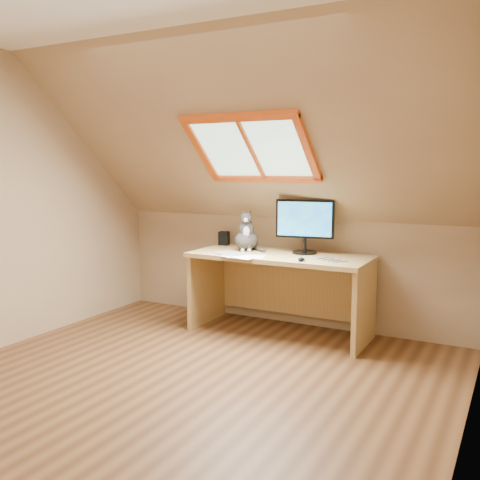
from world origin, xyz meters
The scene contains 10 objects.
ground centered at (0.00, 0.00, 0.00)m, with size 3.50×3.50×0.00m, color brown.
room_shell centered at (0.00, -0.09, 1.43)m, with size 3.52×3.52×2.41m.
desk centered at (0.11, 1.45, 0.50)m, with size 1.58×0.69×0.72m.
monitor centered at (0.29, 1.50, 0.99)m, with size 0.51×0.22×0.47m.
cat centered at (-0.25, 1.43, 0.86)m, with size 0.29×0.31×0.39m.
desk_speaker centered at (-0.60, 1.63, 0.78)m, with size 0.09×0.09×0.13m, color black.
graphics_tablet centered at (-0.27, 1.16, 0.72)m, with size 0.25×0.18×0.01m, color #B2B2B7.
mouse centered at (0.41, 1.13, 0.73)m, with size 0.05×0.09×0.03m, color black.
papers centered at (-0.03, 1.12, 0.72)m, with size 0.33×0.27×0.00m.
cables centered at (0.51, 1.26, 0.72)m, with size 0.51×0.26×0.01m.
Camera 1 is at (1.98, -2.86, 1.47)m, focal length 40.00 mm.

